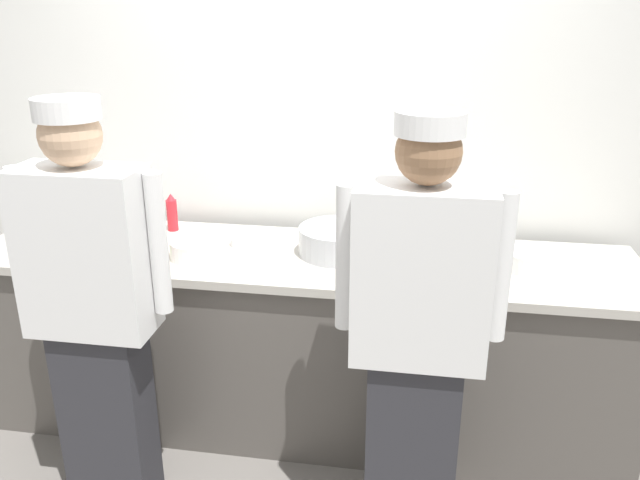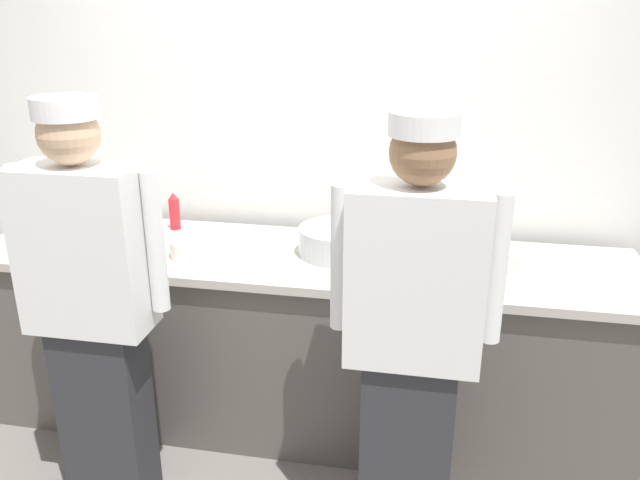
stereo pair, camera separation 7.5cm
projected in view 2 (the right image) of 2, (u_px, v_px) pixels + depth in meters
The scene contains 15 objects.
ground_plane at pixel (284, 468), 2.96m from camera, with size 9.00×9.00×0.00m, color slate.
wall_back at pixel (321, 141), 3.31m from camera, with size 4.88×0.10×2.69m.
prep_counter at pixel (302, 340), 3.16m from camera, with size 3.11×0.74×0.91m.
chef_near_left at pixel (92, 303), 2.50m from camera, with size 0.62×0.24×1.71m.
chef_center at pixel (412, 333), 2.29m from camera, with size 0.61×0.24×1.70m.
plate_stack_front at pixel (197, 248), 2.97m from camera, with size 0.25×0.25×0.08m.
plate_stack_rear at pixel (530, 263), 2.79m from camera, with size 0.21×0.21×0.08m.
mixing_bowl_steel at pixel (339, 241), 2.98m from camera, with size 0.38×0.38×0.13m, color #B7BABF.
sheet_tray at pixel (98, 239), 3.16m from camera, with size 0.49×0.28×0.02m, color #B7BABF.
squeeze_bottle_primary at pixel (133, 239), 2.90m from camera, with size 0.06×0.06×0.21m.
squeeze_bottle_secondary at pixel (174, 212), 3.31m from camera, with size 0.05×0.05×0.20m.
squeeze_bottle_spare at pixel (149, 234), 2.97m from camera, with size 0.05×0.05×0.21m.
ramekin_yellow_sauce at pixel (241, 240), 3.12m from camera, with size 0.10×0.10×0.04m.
ramekin_green_sauce at pixel (407, 271), 2.76m from camera, with size 0.09×0.09×0.04m.
deli_cup at pixel (447, 245), 2.98m from camera, with size 0.09×0.09×0.09m, color white.
Camera 2 is at (0.62, -2.33, 2.02)m, focal length 36.00 mm.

